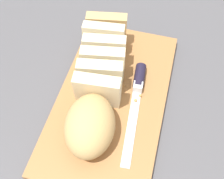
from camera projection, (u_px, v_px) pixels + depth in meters
ground_plane at (112, 101)px, 0.64m from camera, size 3.00×3.00×0.00m
cutting_board at (112, 99)px, 0.64m from camera, size 0.45×0.26×0.02m
bread_loaf at (97, 87)px, 0.59m from camera, size 0.36×0.14×0.09m
bread_knife at (138, 86)px, 0.63m from camera, size 0.25×0.03×0.03m
crumb_near_knife at (140, 96)px, 0.62m from camera, size 0.01×0.01×0.01m
crumb_near_loaf at (100, 113)px, 0.60m from camera, size 0.01×0.01×0.01m
crumb_stray_left at (125, 86)px, 0.64m from camera, size 0.00×0.00×0.00m
crumb_stray_right at (135, 102)px, 0.61m from camera, size 0.01×0.01×0.01m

